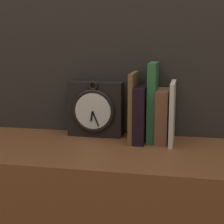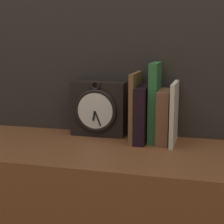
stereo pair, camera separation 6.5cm
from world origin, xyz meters
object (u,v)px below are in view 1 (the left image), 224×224
at_px(book_slot0_brown, 133,107).
at_px(book_slot4_cream, 172,113).
at_px(book_slot3_brown, 162,116).
at_px(clock, 96,109).
at_px(book_slot2_green, 153,102).
at_px(book_slot1_black, 141,114).

xyz_separation_m(book_slot0_brown, book_slot4_cream, (0.13, -0.00, -0.01)).
bearing_deg(book_slot0_brown, book_slot3_brown, 4.56).
bearing_deg(book_slot3_brown, clock, 173.42).
relative_size(book_slot2_green, book_slot4_cream, 1.30).
bearing_deg(book_slot3_brown, book_slot1_black, -173.19).
xyz_separation_m(clock, book_slot2_green, (0.20, -0.02, 0.03)).
bearing_deg(book_slot2_green, book_slot1_black, -157.87).
height_order(book_slot0_brown, book_slot2_green, book_slot2_green).
height_order(book_slot1_black, book_slot2_green, book_slot2_green).
bearing_deg(book_slot4_cream, book_slot3_brown, 161.09).
distance_m(book_slot0_brown, book_slot2_green, 0.07).
bearing_deg(book_slot0_brown, book_slot1_black, -1.74).
xyz_separation_m(book_slot3_brown, book_slot4_cream, (0.03, -0.01, 0.01)).
height_order(book_slot1_black, book_slot4_cream, book_slot4_cream).
height_order(clock, book_slot1_black, clock).
distance_m(clock, book_slot4_cream, 0.27).
bearing_deg(book_slot3_brown, book_slot2_green, 169.28).
xyz_separation_m(book_slot1_black, book_slot2_green, (0.04, 0.01, 0.04)).
xyz_separation_m(clock, book_slot4_cream, (0.26, -0.04, 0.01)).
relative_size(book_slot3_brown, book_slot4_cream, 0.86).
bearing_deg(clock, book_slot4_cream, -8.14).
relative_size(clock, book_slot1_black, 1.07).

